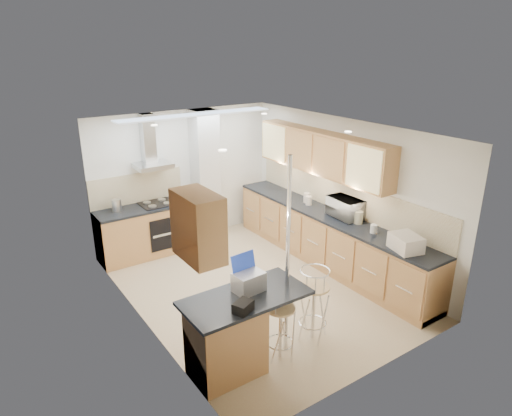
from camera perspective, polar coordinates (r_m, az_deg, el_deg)
ground at (r=7.32m, az=-0.06°, el=-9.86°), size 4.80×4.80×0.00m
room_shell at (r=7.16m, az=0.39°, el=2.91°), size 3.64×4.84×2.51m
right_counter at (r=7.97m, az=8.91°, el=-3.81°), size 0.63×4.40×0.92m
back_counter at (r=8.43m, az=-13.59°, el=-2.78°), size 1.70×0.63×0.92m
peninsula at (r=5.52m, az=-1.27°, el=-15.10°), size 1.47×0.72×0.94m
microwave at (r=7.65m, az=11.24°, el=0.06°), size 0.45×0.63×0.33m
laptop at (r=5.32m, az=-0.93°, el=-9.21°), size 0.35×0.28×0.23m
bag at (r=4.98m, az=-1.62°, el=-12.24°), size 0.26×0.23×0.12m
bar_stool_near at (r=5.66m, az=3.07°, el=-14.37°), size 0.41×0.41×0.91m
bar_stool_end at (r=6.00m, az=7.20°, el=-11.84°), size 0.57×0.57×1.00m
jar_a at (r=8.26m, az=6.37°, el=1.28°), size 0.12×0.12×0.18m
jar_b at (r=8.15m, az=6.61°, el=0.94°), size 0.13×0.13×0.16m
jar_c at (r=7.44m, az=12.69°, el=-1.16°), size 0.17×0.17×0.20m
jar_d at (r=7.14m, az=14.49°, el=-2.54°), size 0.12×0.12×0.13m
bread_bin at (r=6.67m, az=18.23°, el=-4.15°), size 0.44×0.50×0.22m
kettle at (r=8.13m, az=-17.02°, el=0.32°), size 0.16×0.16×0.21m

